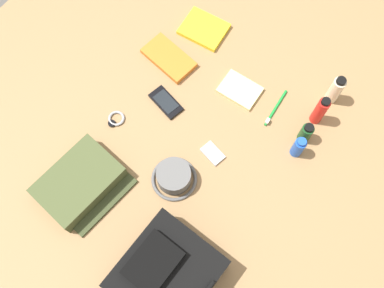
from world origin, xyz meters
The scene contains 15 objects.
ground_plane centered at (0.00, 0.00, -0.01)m, with size 2.64×2.02×0.02m, color #957148.
backpack centered at (0.41, 0.20, 0.06)m, with size 0.31×0.28×0.15m.
toiletry_pouch centered at (0.35, -0.22, 0.04)m, with size 0.30×0.26×0.07m.
bucket_hat centered at (0.13, 0.02, 0.03)m, with size 0.16×0.16×0.07m.
lotion_bottle centered at (-0.48, 0.30, 0.07)m, with size 0.05×0.05×0.15m.
sunscreen_spray centered at (-0.37, 0.30, 0.07)m, with size 0.04×0.04×0.16m.
shampoo_bottle centered at (-0.28, 0.30, 0.05)m, with size 0.04×0.04×0.11m.
deodorant_spray centered at (-0.21, 0.31, 0.05)m, with size 0.04×0.04×0.11m.
paperback_novel centered at (-0.43, -0.27, 0.01)m, with size 0.16×0.19×0.02m.
travel_guidebook centered at (-0.24, -0.30, 0.01)m, with size 0.14×0.22×0.02m.
cell_phone centered at (-0.09, -0.19, 0.01)m, with size 0.09×0.14×0.01m.
media_player centered at (-0.03, 0.07, 0.01)m, with size 0.07×0.09×0.01m.
wristwatch centered at (0.08, -0.30, 0.01)m, with size 0.07×0.06×0.01m.
toothbrush centered at (-0.31, 0.16, 0.01)m, with size 0.17×0.02×0.02m.
notepad centered at (-0.30, 0.01, 0.01)m, with size 0.11×0.15×0.02m, color beige.
Camera 1 is at (0.44, 0.33, 1.52)m, focal length 41.51 mm.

